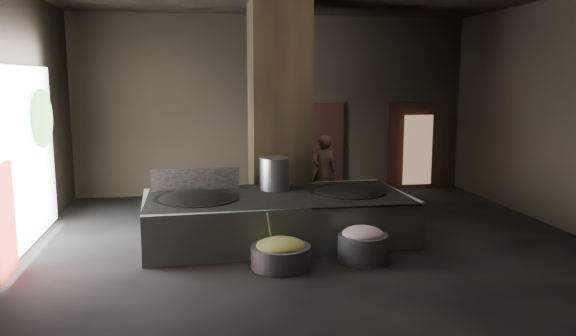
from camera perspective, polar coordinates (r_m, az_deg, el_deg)
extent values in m
cube|color=black|center=(10.41, 2.37, -7.59)|extent=(10.00, 9.00, 0.10)
cube|color=black|center=(14.46, -1.33, 6.40)|extent=(10.00, 0.10, 4.50)
cube|color=black|center=(5.64, 12.16, 1.85)|extent=(10.00, 0.10, 4.50)
cube|color=black|center=(10.21, -26.56, 4.28)|extent=(0.10, 9.00, 4.50)
cube|color=black|center=(12.10, 26.64, 4.89)|extent=(0.10, 9.00, 4.50)
cube|color=black|center=(11.80, -0.91, 5.77)|extent=(1.20, 1.20, 4.50)
cube|color=#A2B3A1|center=(10.34, -1.17, -5.02)|extent=(4.87, 2.52, 0.83)
cube|color=black|center=(10.25, -1.17, -2.85)|extent=(4.65, 2.23, 0.03)
ellipsoid|color=black|center=(10.11, -9.30, -3.52)|extent=(1.50, 1.50, 0.41)
cylinder|color=black|center=(10.10, -9.31, -3.13)|extent=(1.53, 1.53, 0.05)
ellipsoid|color=black|center=(10.59, 6.04, -2.87)|extent=(1.40, 1.40, 0.39)
cylinder|color=black|center=(10.58, 6.05, -2.50)|extent=(1.43, 1.43, 0.05)
cylinder|color=#A4A7AC|center=(10.73, -1.35, -0.59)|extent=(0.58, 0.58, 0.62)
cube|color=black|center=(10.84, -9.37, -1.15)|extent=(1.66, 0.15, 0.41)
imported|color=#8D5E47|center=(12.68, 3.59, -0.41)|extent=(0.63, 0.42, 1.69)
cylinder|color=slate|center=(8.91, -0.74, -8.98)|extent=(1.00, 1.00, 0.35)
ellipsoid|color=#7A9D4C|center=(8.86, -0.74, -7.89)|extent=(0.77, 0.77, 0.24)
cylinder|color=#A4A7AC|center=(8.92, -1.85, -6.43)|extent=(0.16, 0.36, 0.67)
cylinder|color=slate|center=(9.27, 7.59, -8.02)|extent=(0.93, 0.93, 0.44)
ellipsoid|color=#C7777F|center=(9.20, 7.62, -6.67)|extent=(0.67, 0.67, 0.26)
cube|color=black|center=(14.69, 3.38, 1.92)|extent=(1.18, 0.08, 2.38)
cube|color=#8C6647|center=(14.88, 4.03, 1.81)|extent=(0.82, 0.04, 1.93)
cube|color=black|center=(15.40, 12.12, 2.07)|extent=(1.18, 0.08, 2.38)
cube|color=#8C6647|center=(15.31, 13.05, 1.81)|extent=(0.78, 0.04, 1.85)
cube|color=white|center=(10.44, -25.47, 0.85)|extent=(0.04, 4.20, 3.10)
cube|color=maroon|center=(9.32, -26.88, -4.85)|extent=(0.05, 0.90, 1.70)
ellipsoid|color=#194714|center=(11.41, -23.71, 4.63)|extent=(0.28, 1.10, 1.10)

